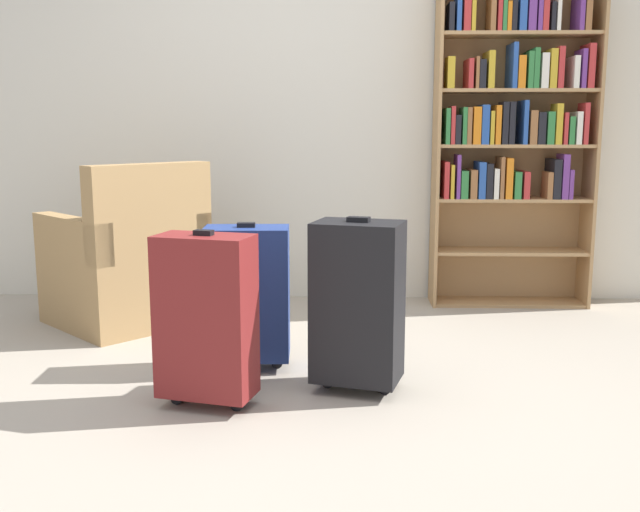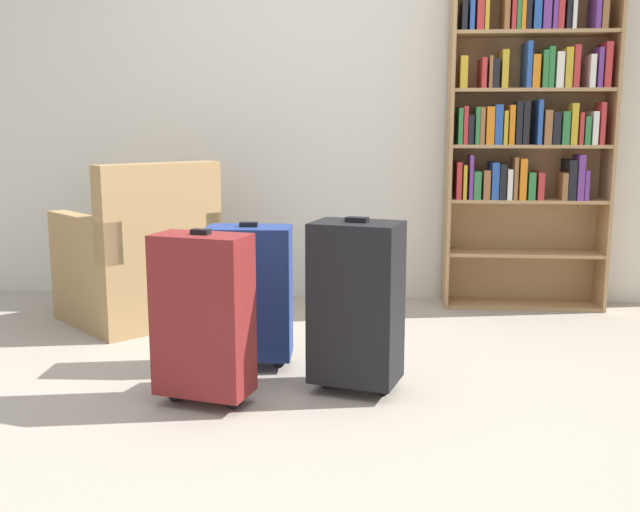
% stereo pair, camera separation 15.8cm
% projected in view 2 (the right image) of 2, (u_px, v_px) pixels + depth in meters
% --- Properties ---
extents(ground_plane, '(8.93, 8.93, 0.00)m').
position_uv_depth(ground_plane, '(296.00, 402.00, 2.94)').
color(ground_plane, '#9E9384').
extents(back_wall, '(5.11, 0.10, 2.60)m').
position_uv_depth(back_wall, '(330.00, 92.00, 4.57)').
color(back_wall, beige).
rests_on(back_wall, ground).
extents(bookshelf, '(0.95, 0.27, 1.93)m').
position_uv_depth(bookshelf, '(527.00, 125.00, 4.32)').
color(bookshelf, '#A87F51').
rests_on(bookshelf, ground).
extents(armchair, '(0.99, 0.99, 0.90)m').
position_uv_depth(armchair, '(140.00, 266.00, 4.12)').
color(armchair, '#9E7A4C').
rests_on(armchair, ground).
extents(mug, '(0.12, 0.08, 0.10)m').
position_uv_depth(mug, '(240.00, 309.00, 4.24)').
color(mug, '#1959A5').
rests_on(mug, ground).
extents(suitcase_dark_red, '(0.40, 0.28, 0.70)m').
position_uv_depth(suitcase_dark_red, '(203.00, 315.00, 2.86)').
color(suitcase_dark_red, maroon).
rests_on(suitcase_dark_red, ground).
extents(suitcase_black, '(0.41, 0.33, 0.73)m').
position_uv_depth(suitcase_black, '(356.00, 302.00, 3.00)').
color(suitcase_black, black).
rests_on(suitcase_black, ground).
extents(suitcase_navy_blue, '(0.38, 0.24, 0.67)m').
position_uv_depth(suitcase_navy_blue, '(250.00, 292.00, 3.32)').
color(suitcase_navy_blue, navy).
rests_on(suitcase_navy_blue, ground).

